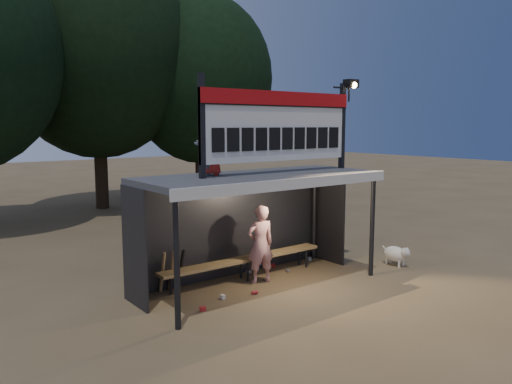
% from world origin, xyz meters
% --- Properties ---
extents(ground, '(80.00, 80.00, 0.00)m').
position_xyz_m(ground, '(0.00, 0.00, 0.00)').
color(ground, brown).
rests_on(ground, ground).
extents(player, '(0.67, 0.51, 1.65)m').
position_xyz_m(player, '(0.16, 0.20, 0.82)').
color(player, silver).
rests_on(player, ground).
extents(child_a, '(0.67, 0.59, 1.18)m').
position_xyz_m(child_a, '(-1.01, 0.42, 2.91)').
color(child_a, slate).
rests_on(child_a, dugout_shelter).
extents(child_b, '(0.55, 0.52, 0.95)m').
position_xyz_m(child_b, '(-0.92, 0.35, 2.79)').
color(child_b, '#B2241B').
rests_on(child_b, dugout_shelter).
extents(dugout_shelter, '(5.10, 2.08, 2.32)m').
position_xyz_m(dugout_shelter, '(0.00, 0.24, 1.85)').
color(dugout_shelter, '#3B3C3E').
rests_on(dugout_shelter, ground).
extents(scoreboard_assembly, '(4.10, 0.27, 1.99)m').
position_xyz_m(scoreboard_assembly, '(0.56, -0.01, 3.32)').
color(scoreboard_assembly, black).
rests_on(scoreboard_assembly, dugout_shelter).
extents(bench, '(4.00, 0.35, 0.48)m').
position_xyz_m(bench, '(0.00, 0.55, 0.43)').
color(bench, '#987847').
rests_on(bench, ground).
extents(tree_mid, '(7.22, 7.22, 10.36)m').
position_xyz_m(tree_mid, '(1.00, 11.50, 6.17)').
color(tree_mid, black).
rests_on(tree_mid, ground).
extents(tree_right, '(6.08, 6.08, 8.72)m').
position_xyz_m(tree_right, '(5.00, 10.50, 5.19)').
color(tree_right, '#311E16').
rests_on(tree_right, ground).
extents(dog, '(0.36, 0.81, 0.49)m').
position_xyz_m(dog, '(3.50, -0.76, 0.28)').
color(dog, white).
rests_on(dog, ground).
extents(bats, '(0.48, 0.33, 0.84)m').
position_xyz_m(bats, '(-1.60, 0.82, 0.43)').
color(bats, '#987547').
rests_on(bats, ground).
extents(litter, '(3.98, 1.46, 0.08)m').
position_xyz_m(litter, '(0.46, 0.35, 0.04)').
color(litter, red).
rests_on(litter, ground).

